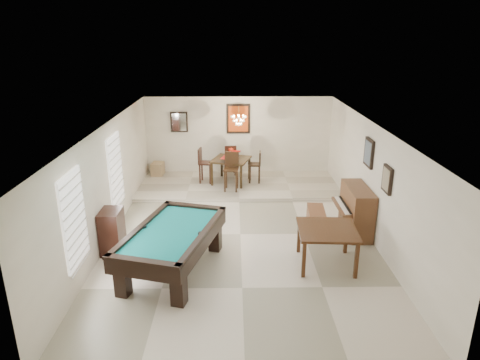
{
  "coord_description": "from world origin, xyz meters",
  "views": [
    {
      "loc": [
        -0.14,
        -9.13,
        4.5
      ],
      "look_at": [
        0.0,
        0.6,
        1.15
      ],
      "focal_mm": 32.0,
      "sensor_mm": 36.0,
      "label": 1
    }
  ],
  "objects_px": {
    "piano_bench": "(316,221)",
    "dining_table": "(231,169)",
    "square_table": "(326,247)",
    "apothecary_chest": "(112,231)",
    "pool_table": "(173,251)",
    "dining_chair_south": "(231,172)",
    "chandelier": "(239,117)",
    "flower_vase": "(231,151)",
    "dining_chair_north": "(230,160)",
    "corner_bench": "(158,169)",
    "dining_chair_east": "(255,167)",
    "upright_piano": "(351,210)",
    "dining_chair_west": "(206,166)"
  },
  "relations": [
    {
      "from": "square_table",
      "to": "apothecary_chest",
      "type": "distance_m",
      "value": 4.53
    },
    {
      "from": "apothecary_chest",
      "to": "dining_chair_east",
      "type": "distance_m",
      "value": 5.32
    },
    {
      "from": "piano_bench",
      "to": "flower_vase",
      "type": "bearing_deg",
      "value": 121.65
    },
    {
      "from": "dining_chair_north",
      "to": "dining_chair_west",
      "type": "bearing_deg",
      "value": 39.88
    },
    {
      "from": "piano_bench",
      "to": "dining_chair_south",
      "type": "height_order",
      "value": "dining_chair_south"
    },
    {
      "from": "square_table",
      "to": "dining_chair_north",
      "type": "bearing_deg",
      "value": 109.61
    },
    {
      "from": "square_table",
      "to": "dining_chair_west",
      "type": "height_order",
      "value": "dining_chair_west"
    },
    {
      "from": "apothecary_chest",
      "to": "dining_chair_east",
      "type": "xyz_separation_m",
      "value": [
        3.26,
        4.2,
        0.13
      ]
    },
    {
      "from": "apothecary_chest",
      "to": "dining_chair_west",
      "type": "distance_m",
      "value": 4.56
    },
    {
      "from": "dining_chair_east",
      "to": "dining_chair_west",
      "type": "bearing_deg",
      "value": -85.74
    },
    {
      "from": "piano_bench",
      "to": "dining_chair_south",
      "type": "xyz_separation_m",
      "value": [
        -2.03,
        2.58,
        0.4
      ]
    },
    {
      "from": "flower_vase",
      "to": "dining_chair_north",
      "type": "relative_size",
      "value": 0.22
    },
    {
      "from": "apothecary_chest",
      "to": "flower_vase",
      "type": "bearing_deg",
      "value": 58.93
    },
    {
      "from": "dining_chair_south",
      "to": "piano_bench",
      "type": "bearing_deg",
      "value": -45.46
    },
    {
      "from": "pool_table",
      "to": "dining_chair_north",
      "type": "relative_size",
      "value": 2.61
    },
    {
      "from": "corner_bench",
      "to": "dining_chair_east",
      "type": "bearing_deg",
      "value": -13.53
    },
    {
      "from": "pool_table",
      "to": "dining_chair_east",
      "type": "height_order",
      "value": "dining_chair_east"
    },
    {
      "from": "piano_bench",
      "to": "dining_table",
      "type": "relative_size",
      "value": 0.94
    },
    {
      "from": "chandelier",
      "to": "flower_vase",
      "type": "bearing_deg",
      "value": 138.23
    },
    {
      "from": "chandelier",
      "to": "upright_piano",
      "type": "bearing_deg",
      "value": -50.2
    },
    {
      "from": "square_table",
      "to": "dining_table",
      "type": "relative_size",
      "value": 1.1
    },
    {
      "from": "dining_chair_north",
      "to": "dining_chair_east",
      "type": "relative_size",
      "value": 1.02
    },
    {
      "from": "upright_piano",
      "to": "flower_vase",
      "type": "bearing_deg",
      "value": 130.42
    },
    {
      "from": "pool_table",
      "to": "dining_chair_west",
      "type": "distance_m",
      "value": 5.02
    },
    {
      "from": "pool_table",
      "to": "dining_chair_north",
      "type": "height_order",
      "value": "dining_chair_north"
    },
    {
      "from": "dining_chair_east",
      "to": "chandelier",
      "type": "height_order",
      "value": "chandelier"
    },
    {
      "from": "pool_table",
      "to": "flower_vase",
      "type": "bearing_deg",
      "value": 92.96
    },
    {
      "from": "dining_chair_north",
      "to": "chandelier",
      "type": "bearing_deg",
      "value": 98.7
    },
    {
      "from": "square_table",
      "to": "flower_vase",
      "type": "bearing_deg",
      "value": 112.15
    },
    {
      "from": "pool_table",
      "to": "upright_piano",
      "type": "bearing_deg",
      "value": 38.47
    },
    {
      "from": "square_table",
      "to": "apothecary_chest",
      "type": "xyz_separation_m",
      "value": [
        -4.49,
        0.61,
        0.08
      ]
    },
    {
      "from": "chandelier",
      "to": "square_table",
      "type": "bearing_deg",
      "value": -69.48
    },
    {
      "from": "pool_table",
      "to": "apothecary_chest",
      "type": "xyz_separation_m",
      "value": [
        -1.41,
        0.81,
        0.04
      ]
    },
    {
      "from": "piano_bench",
      "to": "dining_chair_east",
      "type": "relative_size",
      "value": 1.02
    },
    {
      "from": "upright_piano",
      "to": "dining_chair_south",
      "type": "distance_m",
      "value": 3.85
    },
    {
      "from": "apothecary_chest",
      "to": "flower_vase",
      "type": "relative_size",
      "value": 4.37
    },
    {
      "from": "dining_chair_south",
      "to": "chandelier",
      "type": "bearing_deg",
      "value": 72.49
    },
    {
      "from": "square_table",
      "to": "dining_chair_west",
      "type": "relative_size",
      "value": 1.08
    },
    {
      "from": "square_table",
      "to": "dining_chair_east",
      "type": "distance_m",
      "value": 4.97
    },
    {
      "from": "flower_vase",
      "to": "dining_chair_east",
      "type": "xyz_separation_m",
      "value": [
        0.73,
        -0.0,
        -0.49
      ]
    },
    {
      "from": "pool_table",
      "to": "piano_bench",
      "type": "xyz_separation_m",
      "value": [
        3.16,
        1.7,
        -0.16
      ]
    },
    {
      "from": "square_table",
      "to": "upright_piano",
      "type": "distance_m",
      "value": 1.73
    },
    {
      "from": "upright_piano",
      "to": "piano_bench",
      "type": "distance_m",
      "value": 0.85
    },
    {
      "from": "piano_bench",
      "to": "dining_chair_west",
      "type": "height_order",
      "value": "dining_chair_west"
    },
    {
      "from": "pool_table",
      "to": "dining_chair_south",
      "type": "relative_size",
      "value": 2.33
    },
    {
      "from": "pool_table",
      "to": "apothecary_chest",
      "type": "bearing_deg",
      "value": 165.79
    },
    {
      "from": "piano_bench",
      "to": "chandelier",
      "type": "relative_size",
      "value": 1.65
    },
    {
      "from": "pool_table",
      "to": "dining_chair_east",
      "type": "xyz_separation_m",
      "value": [
        1.85,
        5.01,
        0.17
      ]
    },
    {
      "from": "piano_bench",
      "to": "dining_chair_east",
      "type": "bearing_deg",
      "value": 111.62
    },
    {
      "from": "square_table",
      "to": "dining_chair_south",
      "type": "bearing_deg",
      "value": 115.5
    }
  ]
}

